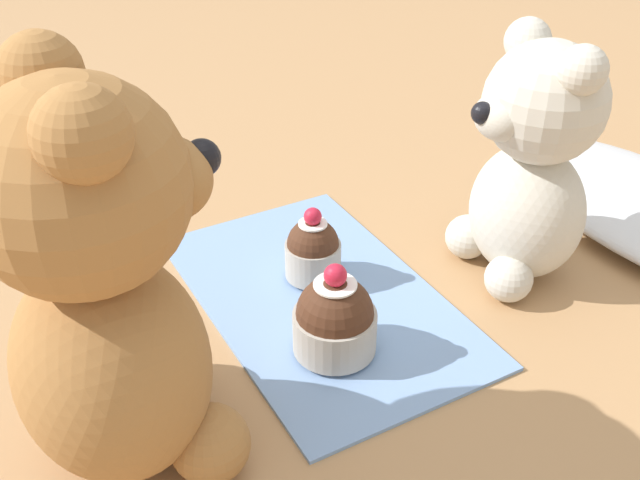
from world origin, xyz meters
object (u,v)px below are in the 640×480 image
object	(u,v)px
teddy_bear_cream	(531,164)
cupcake_near_cream_bear	(313,250)
teddy_bear_tan	(106,292)
cupcake_near_tan_bear	(335,320)

from	to	relation	value
teddy_bear_cream	cupcake_near_cream_bear	size ratio (longest dim) A/B	3.24
teddy_bear_cream	cupcake_near_cream_bear	distance (m)	0.18
teddy_bear_tan	cupcake_near_cream_bear	world-z (taller)	teddy_bear_tan
cupcake_near_cream_bear	cupcake_near_tan_bear	world-z (taller)	cupcake_near_tan_bear
teddy_bear_tan	cupcake_near_tan_bear	bearing A→B (deg)	-84.51
teddy_bear_cream	teddy_bear_tan	world-z (taller)	teddy_bear_tan
teddy_bear_tan	cupcake_near_cream_bear	distance (m)	0.22
teddy_bear_tan	cupcake_near_tan_bear	distance (m)	0.17
teddy_bear_cream	teddy_bear_tan	size ratio (longest dim) A/B	0.80
teddy_bear_tan	cupcake_near_tan_bear	xyz separation A→B (m)	(-0.01, 0.15, -0.09)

